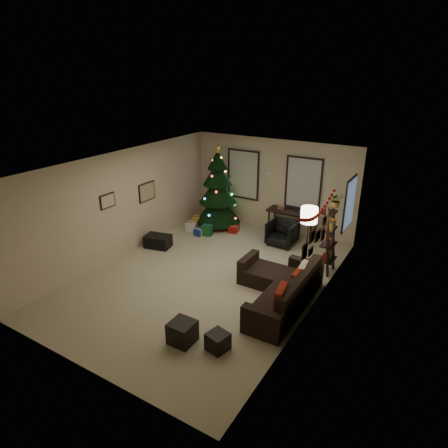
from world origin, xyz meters
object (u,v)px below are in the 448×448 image
Objects in this scene: sofa at (282,290)px; bookshelf at (330,240)px; desk_chair at (282,233)px; desk at (292,214)px; christmas_tree at (218,193)px.

bookshelf is (0.43, 1.72, 0.57)m from sofa.
sofa is at bearing -65.15° from desk_chair.
desk reaches higher than desk_chair.
bookshelf is at bearing -28.06° from desk_chair.
sofa is 1.71× the size of desk.
sofa is at bearing -71.48° from desk.
sofa reaches higher than desk_chair.
bookshelf is (1.53, -0.88, 0.49)m from desk_chair.
bookshelf reaches higher than desk_chair.
desk_chair is 0.40× the size of bookshelf.
bookshelf reaches higher than sofa.
bookshelf is at bearing -45.28° from desk.
desk_chair is 1.83m from bookshelf.
bookshelf is (1.51, -1.53, 0.15)m from desk.
sofa is at bearing -40.67° from christmas_tree.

